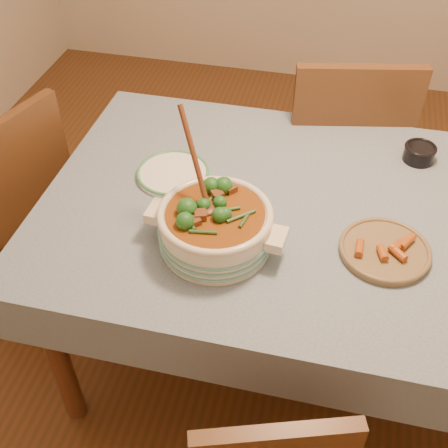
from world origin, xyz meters
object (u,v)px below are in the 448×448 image
(condiment_bowl, at_px, (420,152))
(chair_left, at_px, (12,198))
(white_plate, at_px, (173,173))
(chair_far, at_px, (342,148))
(stew_casserole, at_px, (215,225))
(fried_plate, at_px, (385,249))
(dining_table, at_px, (309,232))

(condiment_bowl, distance_m, chair_left, 1.49)
(white_plate, distance_m, chair_left, 0.71)
(white_plate, bearing_deg, condiment_bowl, 19.24)
(condiment_bowl, relative_size, chair_far, 0.13)
(stew_casserole, height_order, chair_far, stew_casserole)
(condiment_bowl, bearing_deg, stew_casserole, -135.99)
(fried_plate, bearing_deg, condiment_bowl, 78.18)
(condiment_bowl, xyz_separation_m, chair_far, (-0.25, 0.29, -0.23))
(dining_table, relative_size, white_plate, 6.67)
(dining_table, bearing_deg, stew_casserole, -139.94)
(stew_casserole, height_order, white_plate, stew_casserole)
(white_plate, xyz_separation_m, condiment_bowl, (0.78, 0.27, 0.02))
(stew_casserole, height_order, condiment_bowl, stew_casserole)
(chair_far, relative_size, chair_left, 1.09)
(fried_plate, bearing_deg, chair_far, 100.97)
(condiment_bowl, height_order, chair_left, chair_left)
(white_plate, bearing_deg, fried_plate, -16.49)
(stew_casserole, relative_size, chair_far, 0.41)
(dining_table, bearing_deg, condiment_bowl, 46.82)
(fried_plate, bearing_deg, chair_left, 170.62)
(dining_table, bearing_deg, fried_plate, -31.87)
(white_plate, bearing_deg, chair_left, 178.29)
(white_plate, height_order, chair_far, chair_far)
(stew_casserole, bearing_deg, dining_table, 40.06)
(dining_table, relative_size, condiment_bowl, 13.18)
(stew_casserole, xyz_separation_m, condiment_bowl, (0.57, 0.55, -0.05))
(dining_table, xyz_separation_m, chair_left, (-1.13, 0.09, -0.15))
(fried_plate, bearing_deg, dining_table, 148.13)
(dining_table, height_order, fried_plate, fried_plate)
(chair_left, bearing_deg, dining_table, 102.63)
(stew_casserole, xyz_separation_m, fried_plate, (0.47, 0.08, -0.06))
(white_plate, relative_size, chair_left, 0.28)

